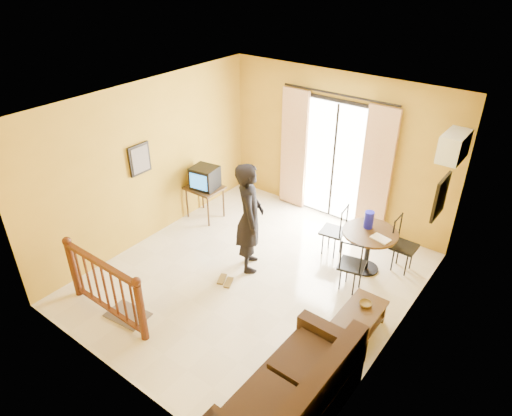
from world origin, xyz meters
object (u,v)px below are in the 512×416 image
Objects in this scene: sofa at (296,396)px; standing_person at (250,218)px; television at (205,178)px; coffee_table at (360,318)px; dining_table at (369,240)px.

standing_person is (-2.12, 1.90, 0.59)m from sofa.
television is 1.77m from standing_person.
television reaches higher than sofa.
dining_table is at bearing 111.60° from coffee_table.
sofa is (3.73, -2.62, -0.52)m from television.
standing_person reaches higher than coffee_table.
standing_person is at bearing -145.74° from dining_table.
sofa is 2.90m from standing_person.
coffee_table is (0.54, -1.36, -0.32)m from dining_table.
standing_person reaches higher than dining_table.
television reaches higher than dining_table.
coffee_table is (3.72, -1.00, -0.61)m from television.
television is 3.22m from dining_table.
standing_person is at bearing -32.51° from television.
television is at bearing 28.38° from standing_person.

